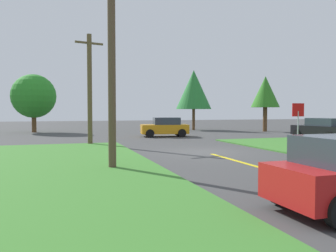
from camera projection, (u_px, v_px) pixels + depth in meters
ground_plane at (204, 152)px, 17.80m from camera, size 120.00×120.00×0.00m
lane_stripe_center at (311, 182)px, 10.20m from camera, size 0.20×14.00×0.01m
stop_sign at (298, 117)px, 18.40m from camera, size 0.72×0.09×2.58m
car_approaching_junction at (165, 127)px, 28.46m from camera, size 4.15×2.45×1.62m
car_on_crossroad at (322, 129)px, 26.07m from camera, size 2.58×4.56×1.62m
utility_pole_near at (112, 44)px, 12.31m from camera, size 1.80×0.29×8.98m
utility_pole_mid at (90, 88)px, 21.41m from camera, size 1.78×0.51×7.03m
oak_tree_left at (265, 92)px, 35.58m from camera, size 2.99×2.99×5.86m
pine_tree_center at (34, 96)px, 33.99m from camera, size 4.41×4.41×5.88m
oak_tree_right at (194, 90)px, 38.43m from camera, size 4.04×4.04×6.84m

